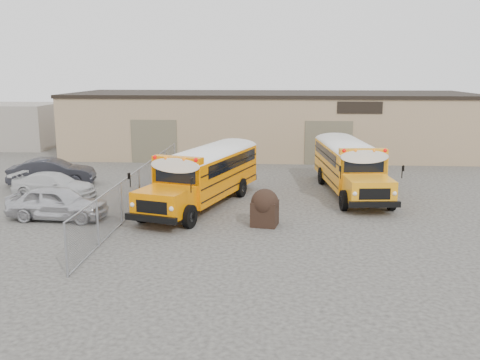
# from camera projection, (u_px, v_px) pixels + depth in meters

# --- Properties ---
(ground) EXTENTS (120.00, 120.00, 0.00)m
(ground) POSITION_uv_depth(u_px,v_px,m) (264.00, 226.00, 22.17)
(ground) COLOR #32302E
(ground) RESTS_ON ground
(warehouse) EXTENTS (30.20, 10.20, 4.67)m
(warehouse) POSITION_uv_depth(u_px,v_px,m) (270.00, 123.00, 41.23)
(warehouse) COLOR #9B7E60
(warehouse) RESTS_ON ground
(chainlink_fence) EXTENTS (0.07, 18.07, 1.81)m
(chainlink_fence) POSITION_uv_depth(u_px,v_px,m) (139.00, 187.00, 25.32)
(chainlink_fence) COLOR gray
(chainlink_fence) RESTS_ON ground
(distant_building_left) EXTENTS (8.00, 6.00, 3.60)m
(distant_building_left) POSITION_uv_depth(u_px,v_px,m) (8.00, 125.00, 44.76)
(distant_building_left) COLOR gray
(distant_building_left) RESTS_ON ground
(school_bus_left) EXTENTS (4.99, 9.72, 2.77)m
(school_bus_left) POSITION_uv_depth(u_px,v_px,m) (247.00, 154.00, 30.85)
(school_bus_left) COLOR orange
(school_bus_left) RESTS_ON ground
(school_bus_right) EXTENTS (3.18, 9.57, 2.75)m
(school_bus_right) POSITION_uv_depth(u_px,v_px,m) (329.00, 147.00, 33.75)
(school_bus_right) COLOR #FF9F14
(school_bus_right) RESTS_ON ground
(tarp_bundle) EXTENTS (1.20, 1.15, 1.56)m
(tarp_bundle) POSITION_uv_depth(u_px,v_px,m) (265.00, 207.00, 22.13)
(tarp_bundle) COLOR black
(tarp_bundle) RESTS_ON ground
(car_silver) EXTENTS (4.40, 2.01, 1.46)m
(car_silver) POSITION_uv_depth(u_px,v_px,m) (58.00, 203.00, 23.11)
(car_silver) COLOR silver
(car_silver) RESTS_ON ground
(car_white) EXTENTS (4.49, 2.29, 1.25)m
(car_white) POSITION_uv_depth(u_px,v_px,m) (54.00, 185.00, 27.14)
(car_white) COLOR silver
(car_white) RESTS_ON ground
(car_dark) EXTENTS (4.84, 2.46, 1.52)m
(car_dark) POSITION_uv_depth(u_px,v_px,m) (52.00, 172.00, 29.83)
(car_dark) COLOR #222227
(car_dark) RESTS_ON ground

